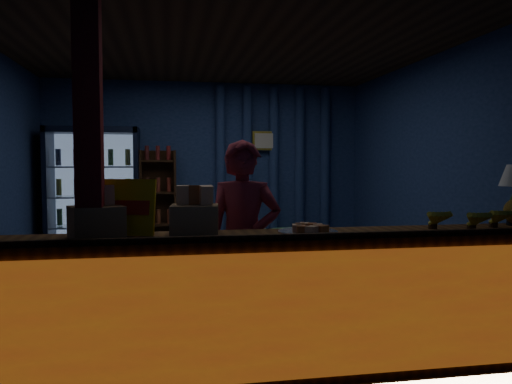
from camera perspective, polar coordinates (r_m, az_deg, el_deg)
ground at (r=5.39m, az=-3.74°, el=-12.02°), size 4.60×4.60×0.00m
room_walls at (r=5.20m, az=-3.81°, el=4.90°), size 4.60×4.60×4.60m
counter at (r=3.44m, az=-0.16°, el=-12.76°), size 4.40×0.57×0.99m
support_post at (r=3.30m, az=-18.46°, el=0.90°), size 0.16×0.16×2.60m
beverage_cooler at (r=7.17m, az=-17.93°, el=-0.74°), size 1.20×0.62×1.90m
bottle_shelf at (r=7.25m, az=-11.08°, el=-1.70°), size 0.50×0.28×1.60m
curtain_folds at (r=7.47m, az=2.05°, el=2.40°), size 1.74×0.14×2.50m
framed_picture at (r=7.40m, az=0.98°, el=5.88°), size 0.36×0.04×0.28m
shopkeeper at (r=3.89m, az=-1.48°, el=-5.90°), size 0.66×0.51×1.61m
green_chair at (r=6.88m, az=2.98°, el=-6.17°), size 0.68×0.69×0.57m
side_table at (r=6.85m, az=-1.89°, el=-6.76°), size 0.55×0.46×0.53m
yellow_sign at (r=3.41m, az=-15.22°, el=-1.70°), size 0.47×0.23×0.37m
snack_box_left at (r=3.35m, az=-17.78°, el=-3.01°), size 0.39×0.36×0.34m
snack_box_centre at (r=3.34m, az=-7.02°, el=-2.92°), size 0.34×0.29×0.33m
pastry_tray at (r=3.39m, az=5.95°, el=-4.42°), size 0.41×0.41×0.07m
banana_bunches at (r=3.92m, az=23.18°, el=-2.82°), size 0.71×0.28×0.15m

